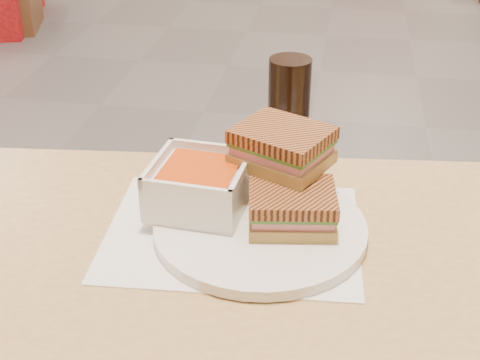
% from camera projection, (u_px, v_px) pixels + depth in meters
% --- Properties ---
extents(tray_liner, '(0.35, 0.28, 0.00)m').
position_uv_depth(tray_liner, '(233.00, 232.00, 0.87)').
color(tray_liner, white).
rests_on(tray_liner, main_table).
extents(plate, '(0.28, 0.28, 0.01)m').
position_uv_depth(plate, '(260.00, 228.00, 0.86)').
color(plate, white).
rests_on(plate, tray_liner).
extents(soup_bowl, '(0.13, 0.13, 0.07)m').
position_uv_depth(soup_bowl, '(200.00, 187.00, 0.88)').
color(soup_bowl, white).
rests_on(soup_bowl, plate).
extents(panini_lower, '(0.12, 0.11, 0.05)m').
position_uv_depth(panini_lower, '(292.00, 207.00, 0.85)').
color(panini_lower, '#B28F47').
rests_on(panini_lower, plate).
extents(panini_upper, '(0.15, 0.14, 0.05)m').
position_uv_depth(panini_upper, '(282.00, 147.00, 0.88)').
color(panini_upper, '#B28F47').
rests_on(panini_upper, panini_lower).
extents(cola_glass, '(0.07, 0.07, 0.15)m').
position_uv_depth(cola_glass, '(289.00, 102.00, 1.06)').
color(cola_glass, black).
rests_on(cola_glass, main_table).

